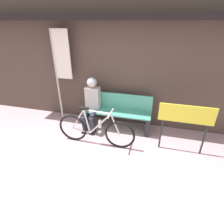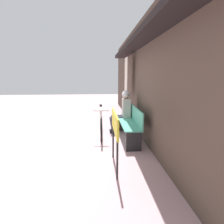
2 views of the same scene
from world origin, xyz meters
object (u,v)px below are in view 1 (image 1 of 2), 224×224
at_px(park_bench_near, 117,113).
at_px(bicycle, 95,130).
at_px(person_seated, 92,100).
at_px(signboard, 186,118).
at_px(banner_pole, 60,64).

height_order(park_bench_near, bicycle, park_bench_near).
bearing_deg(person_seated, bicycle, -64.54).
bearing_deg(person_seated, signboard, -11.91).
relative_size(banner_pole, signboard, 2.19).
relative_size(bicycle, person_seated, 1.34).
bearing_deg(person_seated, banner_pole, 166.71).
height_order(bicycle, person_seated, person_seated).
xyz_separation_m(park_bench_near, bicycle, (-0.29, -0.77, -0.06)).
bearing_deg(park_bench_near, banner_pole, 176.38).
bearing_deg(bicycle, banner_pole, 143.18).
height_order(bicycle, signboard, signboard).
bearing_deg(park_bench_near, signboard, -20.36).
relative_size(park_bench_near, bicycle, 0.96).
xyz_separation_m(person_seated, signboard, (2.08, -0.44, 0.06)).
height_order(bicycle, banner_pole, banner_pole).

